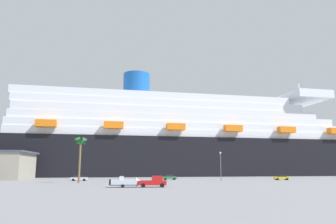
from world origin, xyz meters
name	(u,v)px	position (x,y,z in m)	size (l,w,h in m)	color
ground_plane	(144,179)	(0.00, 30.00, 0.00)	(600.00, 600.00, 0.00)	gray
cruise_ship	(193,143)	(26.13, 68.80, 15.66)	(230.38, 53.86, 56.13)	black
pickup_truck	(153,182)	(-0.73, -22.66, 1.04)	(5.63, 2.35, 2.20)	red
small_boat_on_trailer	(128,182)	(-5.80, -22.58, 0.97)	(7.11, 2.23, 2.15)	#595960
palm_tree	(80,146)	(-18.01, -2.67, 9.38)	(3.38, 3.00, 11.64)	brown
street_lamp	(221,162)	(20.95, 4.28, 5.43)	(0.56, 0.56, 8.39)	slate
parked_car_silver_sedan	(79,178)	(-20.11, 11.97, 0.84)	(4.83, 2.23, 1.58)	silver
parked_car_yellow_taxi	(282,177)	(42.63, 11.00, 0.83)	(4.75, 2.58, 1.58)	yellow
parked_car_green_wagon	(169,177)	(7.51, 16.85, 0.83)	(4.59, 2.26, 1.58)	#2D723F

